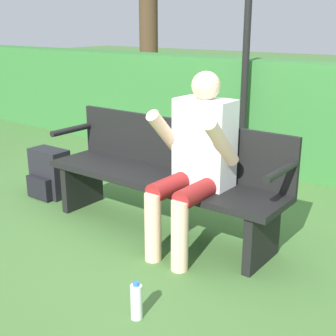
# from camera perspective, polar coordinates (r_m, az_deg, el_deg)

# --- Properties ---
(ground_plane) EXTENTS (40.00, 40.00, 0.00)m
(ground_plane) POSITION_cam_1_polar(r_m,az_deg,el_deg) (3.56, -0.96, -7.62)
(ground_plane) COLOR #426B33
(hedge_back) EXTENTS (12.00, 0.43, 1.13)m
(hedge_back) POSITION_cam_1_polar(r_m,az_deg,el_deg) (5.00, 13.02, 6.16)
(hedge_back) COLOR #337033
(hedge_back) RESTS_ON ground
(park_bench) EXTENTS (1.90, 0.46, 0.82)m
(park_bench) POSITION_cam_1_polar(r_m,az_deg,el_deg) (3.45, -0.35, -0.75)
(park_bench) COLOR black
(park_bench) RESTS_ON ground
(person_seated) EXTENTS (0.52, 0.59, 1.20)m
(person_seated) POSITION_cam_1_polar(r_m,az_deg,el_deg) (3.10, 3.45, 1.46)
(person_seated) COLOR silver
(person_seated) RESTS_ON ground
(backpack) EXTENTS (0.36, 0.26, 0.43)m
(backpack) POSITION_cam_1_polar(r_m,az_deg,el_deg) (4.32, -14.31, -0.72)
(backpack) COLOR black
(backpack) RESTS_ON ground
(water_bottle) EXTENTS (0.06, 0.06, 0.22)m
(water_bottle) POSITION_cam_1_polar(r_m,az_deg,el_deg) (2.56, -3.87, -15.91)
(water_bottle) COLOR white
(water_bottle) RESTS_ON ground
(signpost) EXTENTS (0.35, 0.09, 2.68)m
(signpost) POSITION_cam_1_polar(r_m,az_deg,el_deg) (4.69, 9.63, 16.97)
(signpost) COLOR black
(signpost) RESTS_ON ground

